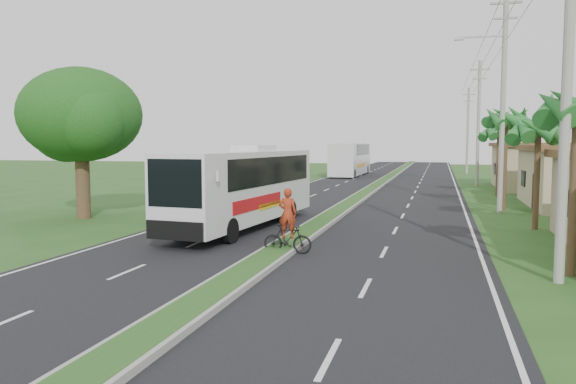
# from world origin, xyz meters

# --- Properties ---
(ground) EXTENTS (180.00, 180.00, 0.00)m
(ground) POSITION_xyz_m (0.00, 0.00, 0.00)
(ground) COLOR #264C1C
(ground) RESTS_ON ground
(road_asphalt) EXTENTS (14.00, 160.00, 0.02)m
(road_asphalt) POSITION_xyz_m (0.00, 20.00, 0.01)
(road_asphalt) COLOR black
(road_asphalt) RESTS_ON ground
(median_strip) EXTENTS (1.20, 160.00, 0.18)m
(median_strip) POSITION_xyz_m (0.00, 20.00, 0.10)
(median_strip) COLOR gray
(median_strip) RESTS_ON ground
(lane_edge_left) EXTENTS (0.12, 160.00, 0.01)m
(lane_edge_left) POSITION_xyz_m (-6.70, 20.00, 0.00)
(lane_edge_left) COLOR silver
(lane_edge_left) RESTS_ON ground
(lane_edge_right) EXTENTS (0.12, 160.00, 0.01)m
(lane_edge_right) POSITION_xyz_m (6.70, 20.00, 0.00)
(lane_edge_right) COLOR silver
(lane_edge_right) RESTS_ON ground
(shop_far) EXTENTS (8.60, 11.60, 3.82)m
(shop_far) POSITION_xyz_m (14.00, 36.00, 1.93)
(shop_far) COLOR tan
(shop_far) RESTS_ON ground
(palm_verge_b) EXTENTS (2.40, 2.40, 5.05)m
(palm_verge_b) POSITION_xyz_m (9.40, 12.00, 4.36)
(palm_verge_b) COLOR #473321
(palm_verge_b) RESTS_ON ground
(palm_verge_c) EXTENTS (2.40, 2.40, 5.85)m
(palm_verge_c) POSITION_xyz_m (8.80, 19.00, 5.12)
(palm_verge_c) COLOR #473321
(palm_verge_c) RESTS_ON ground
(palm_verge_d) EXTENTS (2.40, 2.40, 5.25)m
(palm_verge_d) POSITION_xyz_m (9.30, 28.00, 4.55)
(palm_verge_d) COLOR #473321
(palm_verge_d) RESTS_ON ground
(shade_tree) EXTENTS (6.30, 6.00, 7.54)m
(shade_tree) POSITION_xyz_m (-12.11, 10.02, 5.03)
(shade_tree) COLOR #473321
(shade_tree) RESTS_ON ground
(utility_pole_a) EXTENTS (1.60, 0.28, 11.00)m
(utility_pole_a) POSITION_xyz_m (8.50, 2.00, 5.67)
(utility_pole_a) COLOR gray
(utility_pole_a) RESTS_ON ground
(utility_pole_b) EXTENTS (3.20, 0.28, 12.00)m
(utility_pole_b) POSITION_xyz_m (8.47, 18.00, 6.26)
(utility_pole_b) COLOR gray
(utility_pole_b) RESTS_ON ground
(utility_pole_c) EXTENTS (1.60, 0.28, 11.00)m
(utility_pole_c) POSITION_xyz_m (8.50, 38.00, 5.67)
(utility_pole_c) COLOR gray
(utility_pole_c) RESTS_ON ground
(utility_pole_d) EXTENTS (1.60, 0.28, 10.50)m
(utility_pole_d) POSITION_xyz_m (8.50, 58.00, 5.42)
(utility_pole_d) COLOR gray
(utility_pole_d) RESTS_ON ground
(coach_bus_main) EXTENTS (3.37, 11.59, 3.69)m
(coach_bus_main) POSITION_xyz_m (-3.02, 8.92, 2.03)
(coach_bus_main) COLOR silver
(coach_bus_main) RESTS_ON ground
(coach_bus_far) EXTENTS (2.97, 12.93, 3.76)m
(coach_bus_far) POSITION_xyz_m (-4.78, 50.70, 2.13)
(coach_bus_far) COLOR silver
(coach_bus_far) RESTS_ON ground
(motorcyclist) EXTENTS (1.69, 0.54, 2.27)m
(motorcyclist) POSITION_xyz_m (0.32, 3.91, 0.83)
(motorcyclist) COLOR black
(motorcyclist) RESTS_ON ground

